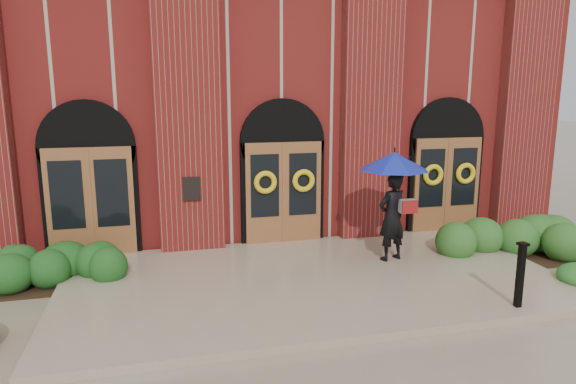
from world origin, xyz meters
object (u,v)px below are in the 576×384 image
object	(u,v)px
man_with_umbrella	(393,185)
hedge_wall_right	(521,241)
metal_post	(520,273)
hedge_wall_left	(50,268)

from	to	relation	value
man_with_umbrella	hedge_wall_right	bearing A→B (deg)	157.65
metal_post	hedge_wall_right	size ratio (longest dim) A/B	0.35
metal_post	hedge_wall_left	bearing A→B (deg)	157.17
man_with_umbrella	metal_post	bearing A→B (deg)	92.84
hedge_wall_left	hedge_wall_right	distance (m)	10.44
metal_post	hedge_wall_right	xyz separation A→B (m)	(2.11, 2.63, -0.34)
man_with_umbrella	hedge_wall_right	world-z (taller)	man_with_umbrella
metal_post	man_with_umbrella	bearing A→B (deg)	110.50
hedge_wall_left	hedge_wall_right	size ratio (longest dim) A/B	0.87
man_with_umbrella	metal_post	xyz separation A→B (m)	(1.08, -2.89, -1.09)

